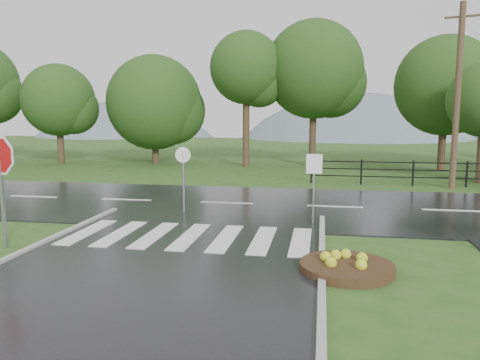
# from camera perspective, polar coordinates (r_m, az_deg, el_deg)

# --- Properties ---
(ground) EXTENTS (120.00, 120.00, 0.00)m
(ground) POSITION_cam_1_polar(r_m,az_deg,el_deg) (8.46, -15.92, -15.62)
(ground) COLOR #2A4F1A
(ground) RESTS_ON ground
(main_road) EXTENTS (90.00, 8.00, 0.04)m
(main_road) POSITION_cam_1_polar(r_m,az_deg,el_deg) (17.62, -1.64, -2.96)
(main_road) COLOR black
(main_road) RESTS_ON ground
(crosswalk) EXTENTS (6.50, 2.80, 0.02)m
(crosswalk) POSITION_cam_1_polar(r_m,az_deg,el_deg) (12.87, -6.15, -6.84)
(crosswalk) COLOR silver
(crosswalk) RESTS_ON ground
(fence_west) EXTENTS (9.58, 0.08, 1.20)m
(fence_west) POSITION_cam_1_polar(r_m,az_deg,el_deg) (23.48, 20.36, 1.08)
(fence_west) COLOR black
(fence_west) RESTS_ON ground
(hills) EXTENTS (102.00, 48.00, 48.00)m
(hills) POSITION_cam_1_polar(r_m,az_deg,el_deg) (74.38, 9.71, -6.83)
(hills) COLOR slate
(hills) RESTS_ON ground
(treeline) EXTENTS (83.20, 5.20, 10.00)m
(treeline) POSITION_cam_1_polar(r_m,az_deg,el_deg) (31.22, 5.34, 1.81)
(treeline) COLOR #1E4014
(treeline) RESTS_ON ground
(stop_sign) EXTENTS (1.30, 0.38, 3.02)m
(stop_sign) POSITION_cam_1_polar(r_m,az_deg,el_deg) (12.97, -27.18, 1.51)
(stop_sign) COLOR #939399
(stop_sign) RESTS_ON ground
(flower_bed) EXTENTS (2.00, 2.00, 0.40)m
(flower_bed) POSITION_cam_1_polar(r_m,az_deg,el_deg) (10.39, 12.86, -10.14)
(flower_bed) COLOR #332111
(flower_bed) RESTS_ON ground
(reg_sign_small) EXTENTS (0.48, 0.06, 2.17)m
(reg_sign_small) POSITION_cam_1_polar(r_m,az_deg,el_deg) (14.27, 9.01, 0.61)
(reg_sign_small) COLOR #939399
(reg_sign_small) RESTS_ON ground
(reg_sign_round) EXTENTS (0.53, 0.08, 2.26)m
(reg_sign_round) POSITION_cam_1_polar(r_m,az_deg,el_deg) (15.93, -6.92, 1.02)
(reg_sign_round) COLOR #939399
(reg_sign_round) RESTS_ON ground
(utility_pole_east) EXTENTS (1.42, 0.50, 8.20)m
(utility_pole_east) POSITION_cam_1_polar(r_m,az_deg,el_deg) (23.22, 24.98, 9.29)
(utility_pole_east) COLOR #473523
(utility_pole_east) RESTS_ON ground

